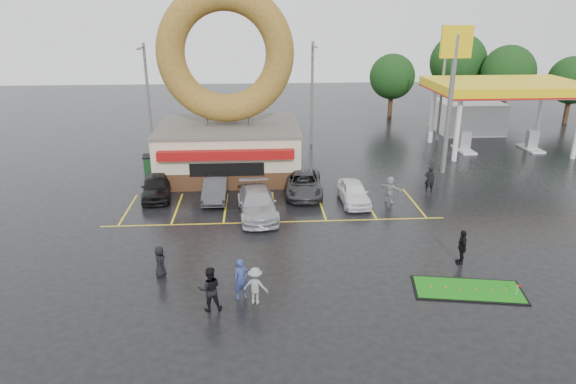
{
  "coord_description": "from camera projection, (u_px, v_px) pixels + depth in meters",
  "views": [
    {
      "loc": [
        -1.02,
        -24.02,
        11.87
      ],
      "look_at": [
        0.69,
        2.44,
        2.2
      ],
      "focal_mm": 32.0,
      "sensor_mm": 36.0,
      "label": 1
    }
  ],
  "objects": [
    {
      "name": "streetlight_left",
      "position": [
        148.0,
        95.0,
        43.08
      ],
      "size": [
        0.4,
        2.21,
        9.0
      ],
      "color": "slate",
      "rests_on": "ground"
    },
    {
      "name": "putting_green",
      "position": [
        468.0,
        290.0,
        22.68
      ],
      "size": [
        5.04,
        2.83,
        0.59
      ],
      "color": "black",
      "rests_on": "ground"
    },
    {
      "name": "shell_sign",
      "position": [
        453.0,
        73.0,
        36.16
      ],
      "size": [
        2.2,
        0.36,
        10.6
      ],
      "color": "slate",
      "rests_on": "ground"
    },
    {
      "name": "tree_far_a",
      "position": [
        508.0,
        72.0,
        54.57
      ],
      "size": [
        5.6,
        5.6,
        8.0
      ],
      "color": "#332114",
      "rests_on": "ground"
    },
    {
      "name": "person_blackjkt",
      "position": [
        210.0,
        289.0,
        20.95
      ],
      "size": [
        1.04,
        0.86,
        1.94
      ],
      "primitive_type": "imported",
      "rotation": [
        0.0,
        0.0,
        3.29
      ],
      "color": "black",
      "rests_on": "ground"
    },
    {
      "name": "streetlight_mid",
      "position": [
        312.0,
        91.0,
        44.86
      ],
      "size": [
        0.4,
        2.21,
        9.0
      ],
      "color": "slate",
      "rests_on": "ground"
    },
    {
      "name": "person_cameraman",
      "position": [
        462.0,
        247.0,
        24.82
      ],
      "size": [
        0.55,
        1.07,
        1.74
      ],
      "primitive_type": "imported",
      "rotation": [
        0.0,
        0.0,
        -1.7
      ],
      "color": "black",
      "rests_on": "ground"
    },
    {
      "name": "person_hoodie",
      "position": [
        255.0,
        286.0,
        21.45
      ],
      "size": [
        1.2,
        0.88,
        1.66
      ],
      "primitive_type": "imported",
      "rotation": [
        0.0,
        0.0,
        2.87
      ],
      "color": "gray",
      "rests_on": "ground"
    },
    {
      "name": "streetlight_right",
      "position": [
        442.0,
        88.0,
        46.53
      ],
      "size": [
        0.4,
        2.21,
        9.0
      ],
      "color": "slate",
      "rests_on": "ground"
    },
    {
      "name": "gas_station",
      "position": [
        488.0,
        102.0,
        46.22
      ],
      "size": [
        12.3,
        13.65,
        5.9
      ],
      "color": "silver",
      "rests_on": "ground"
    },
    {
      "name": "dumpster",
      "position": [
        157.0,
        165.0,
        38.37
      ],
      "size": [
        1.96,
        1.46,
        1.3
      ],
      "primitive_type": "cube",
      "rotation": [
        0.0,
        0.0,
        0.15
      ],
      "color": "#173C1E",
      "rests_on": "ground"
    },
    {
      "name": "car_silver",
      "position": [
        257.0,
        203.0,
        30.55
      ],
      "size": [
        2.62,
        5.54,
        1.56
      ],
      "primitive_type": "imported",
      "rotation": [
        0.0,
        0.0,
        0.08
      ],
      "color": "#ABAAAF",
      "rests_on": "ground"
    },
    {
      "name": "person_walker_near",
      "position": [
        390.0,
        189.0,
        32.55
      ],
      "size": [
        1.51,
        1.49,
        1.74
      ],
      "primitive_type": "imported",
      "rotation": [
        0.0,
        0.0,
        2.37
      ],
      "color": "#979799",
      "rests_on": "ground"
    },
    {
      "name": "car_white",
      "position": [
        354.0,
        192.0,
        32.51
      ],
      "size": [
        1.76,
        4.17,
        1.41
      ],
      "primitive_type": "imported",
      "rotation": [
        0.0,
        0.0,
        0.02
      ],
      "color": "white",
      "rests_on": "ground"
    },
    {
      "name": "tree_far_d",
      "position": [
        392.0,
        77.0,
        55.94
      ],
      "size": [
        4.9,
        4.9,
        7.0
      ],
      "color": "#332114",
      "rests_on": "ground"
    },
    {
      "name": "person_blue",
      "position": [
        241.0,
        279.0,
        21.83
      ],
      "size": [
        0.77,
        0.63,
        1.81
      ],
      "primitive_type": "imported",
      "rotation": [
        0.0,
        0.0,
        0.34
      ],
      "color": "navy",
      "rests_on": "ground"
    },
    {
      "name": "tree_far_b",
      "position": [
        572.0,
        80.0,
        53.28
      ],
      "size": [
        4.9,
        4.9,
        7.0
      ],
      "color": "#332114",
      "rests_on": "ground"
    },
    {
      "name": "car_dgrey",
      "position": [
        216.0,
        189.0,
        33.13
      ],
      "size": [
        1.54,
        4.29,
        1.41
      ],
      "primitive_type": "imported",
      "rotation": [
        0.0,
        0.0,
        -0.01
      ],
      "color": "#333336",
      "rests_on": "ground"
    },
    {
      "name": "car_black",
      "position": [
        156.0,
        186.0,
        33.43
      ],
      "size": [
        2.33,
        4.65,
        1.52
      ],
      "primitive_type": "imported",
      "rotation": [
        0.0,
        0.0,
        0.12
      ],
      "color": "black",
      "rests_on": "ground"
    },
    {
      "name": "donut_shop",
      "position": [
        228.0,
        114.0,
        37.1
      ],
      "size": [
        10.2,
        8.7,
        13.5
      ],
      "color": "#472B19",
      "rests_on": "ground"
    },
    {
      "name": "car_grey",
      "position": [
        304.0,
        184.0,
        34.03
      ],
      "size": [
        2.68,
        5.29,
        1.43
      ],
      "primitive_type": "imported",
      "rotation": [
        0.0,
        0.0,
        -0.06
      ],
      "color": "#333336",
      "rests_on": "ground"
    },
    {
      "name": "person_bystander",
      "position": [
        160.0,
        262.0,
        23.61
      ],
      "size": [
        0.55,
        0.78,
        1.52
      ],
      "primitive_type": "imported",
      "rotation": [
        0.0,
        0.0,
        1.66
      ],
      "color": "black",
      "rests_on": "ground"
    },
    {
      "name": "tree_far_c",
      "position": [
        458.0,
        62.0,
        57.86
      ],
      "size": [
        6.3,
        6.3,
        9.0
      ],
      "color": "#332114",
      "rests_on": "ground"
    },
    {
      "name": "ground",
      "position": [
        278.0,
        248.0,
        26.65
      ],
      "size": [
        120.0,
        120.0,
        0.0
      ],
      "primitive_type": "plane",
      "color": "black",
      "rests_on": "ground"
    },
    {
      "name": "person_walker_far",
      "position": [
        430.0,
        179.0,
        34.38
      ],
      "size": [
        0.74,
        0.58,
        1.79
      ],
      "primitive_type": "imported",
      "rotation": [
        0.0,
        0.0,
        2.89
      ],
      "color": "black",
      "rests_on": "ground"
    }
  ]
}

